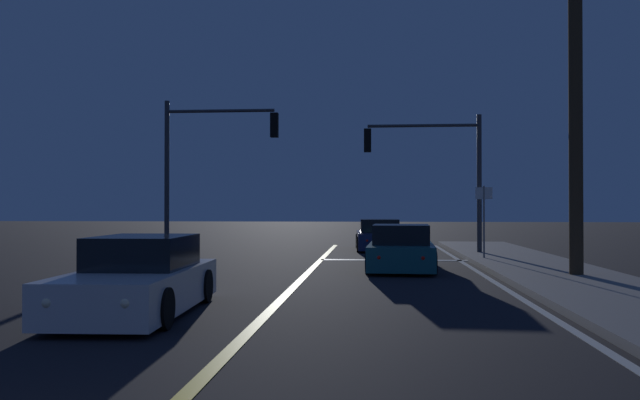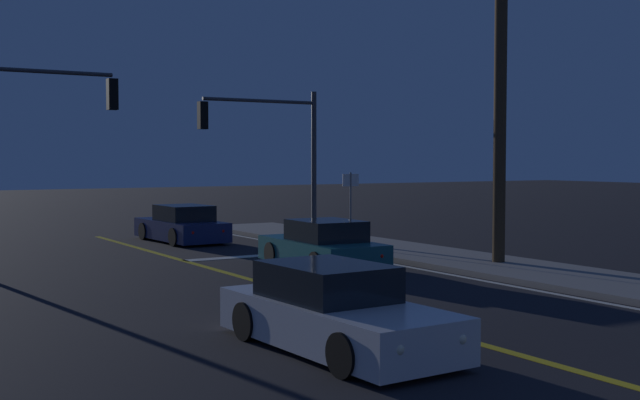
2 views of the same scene
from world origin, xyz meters
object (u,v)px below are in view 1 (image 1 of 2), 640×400
traffic_signal_near_right (435,161)px  street_sign_corner (484,211)px  traffic_signal_far_left (207,152)px  car_mid_block_navy (379,237)px  utility_pole_right (575,75)px  car_far_approaching_white (140,280)px  car_distant_tail_teal (401,250)px

traffic_signal_near_right → street_sign_corner: traffic_signal_near_right is taller
traffic_signal_far_left → street_sign_corner: 10.21m
car_mid_block_navy → traffic_signal_near_right: traffic_signal_near_right is taller
utility_pole_right → street_sign_corner: size_ratio=3.95×
car_mid_block_navy → car_far_approaching_white: bearing=-106.5°
car_distant_tail_teal → utility_pole_right: utility_pole_right is taller
car_distant_tail_teal → car_far_approaching_white: bearing=-118.0°
car_far_approaching_white → utility_pole_right: bearing=-149.4°
car_far_approaching_white → street_sign_corner: (7.76, 11.22, 1.14)m
car_mid_block_navy → car_distant_tail_teal: size_ratio=1.04×
utility_pole_right → traffic_signal_far_left: bearing=149.2°
traffic_signal_far_left → car_far_approaching_white: bearing=-80.5°
street_sign_corner → car_mid_block_navy: bearing=120.9°
traffic_signal_far_left → street_sign_corner: (9.87, -1.40, -2.18)m
street_sign_corner → utility_pole_right: bearing=-75.3°
car_far_approaching_white → traffic_signal_near_right: 15.71m
traffic_signal_far_left → car_distant_tail_teal: bearing=-32.2°
car_distant_tail_teal → street_sign_corner: size_ratio=1.71×
car_mid_block_navy → traffic_signal_far_left: size_ratio=0.79×
street_sign_corner → car_distant_tail_teal: bearing=-134.2°
car_far_approaching_white → street_sign_corner: bearing=-126.8°
car_mid_block_navy → traffic_signal_far_left: (-6.39, -4.43, 3.32)m
utility_pole_right → traffic_signal_near_right: bearing=108.8°
car_mid_block_navy → traffic_signal_near_right: size_ratio=0.85×
car_mid_block_navy → car_far_approaching_white: size_ratio=1.00×
car_mid_block_navy → traffic_signal_near_right: 4.79m
car_mid_block_navy → street_sign_corner: size_ratio=1.78×
car_distant_tail_teal → utility_pole_right: bearing=-25.9°
car_mid_block_navy → utility_pole_right: (4.88, -11.15, 4.63)m
car_far_approaching_white → street_sign_corner: 13.69m
car_mid_block_navy → traffic_signal_near_right: bearing=-57.4°
traffic_signal_near_right → utility_pole_right: bearing=108.8°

